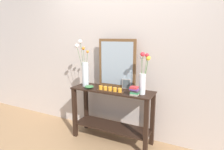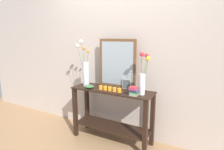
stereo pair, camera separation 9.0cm
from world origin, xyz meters
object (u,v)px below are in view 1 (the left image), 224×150
picture_frame_small (126,84)px  book_stack (134,91)px  console_table (112,110)px  decorative_bowl (89,87)px  mirror_leaning (117,63)px  tall_vase_left (85,70)px  candle_tray (110,90)px  vase_right (143,75)px

picture_frame_small → book_stack: picture_frame_small is taller
console_table → book_stack: bearing=-17.1°
picture_frame_small → decorative_bowl: size_ratio=1.08×
mirror_leaning → decorative_bowl: 0.54m
console_table → tall_vase_left: tall_vase_left is taller
tall_vase_left → decorative_bowl: (0.13, -0.09, -0.22)m
candle_tray → book_stack: book_stack is taller
vase_right → console_table: bearing=178.2°
console_table → picture_frame_small: size_ratio=8.26×
candle_tray → picture_frame_small: 0.28m
picture_frame_small → book_stack: size_ratio=1.21×
console_table → book_stack: 0.55m
mirror_leaning → vase_right: size_ratio=1.28×
console_table → candle_tray: bearing=-77.9°
mirror_leaning → book_stack: bearing=-36.2°
decorative_bowl → picture_frame_small: bearing=25.2°
candle_tray → mirror_leaning: bearing=94.1°
console_table → tall_vase_left: bearing=-177.7°
book_stack → decorative_bowl: bearing=178.8°
vase_right → candle_tray: size_ratio=1.43×
mirror_leaning → tall_vase_left: mirror_leaning is taller
console_table → vase_right: size_ratio=2.16×
mirror_leaning → vase_right: 0.50m
mirror_leaning → book_stack: (0.38, -0.28, -0.30)m
console_table → tall_vase_left: size_ratio=1.71×
vase_right → book_stack: bearing=-126.7°
tall_vase_left → book_stack: tall_vase_left is taller
console_table → mirror_leaning: bearing=88.6°
mirror_leaning → console_table: bearing=-91.4°
console_table → candle_tray: size_ratio=3.10×
picture_frame_small → decorative_bowl: picture_frame_small is taller
tall_vase_left → book_stack: (0.84, -0.10, -0.19)m
candle_tray → console_table: bearing=102.1°
vase_right → decorative_bowl: 0.83m
mirror_leaning → tall_vase_left: (-0.46, -0.18, -0.11)m
mirror_leaning → tall_vase_left: bearing=-158.6°
book_stack → picture_frame_small: bearing=131.1°
console_table → decorative_bowl: decorative_bowl is taller
tall_vase_left → candle_tray: size_ratio=1.81×
picture_frame_small → vase_right: bearing=-26.1°
candle_tray → decorative_bowl: candle_tray is taller
mirror_leaning → decorative_bowl: (-0.33, -0.27, -0.33)m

